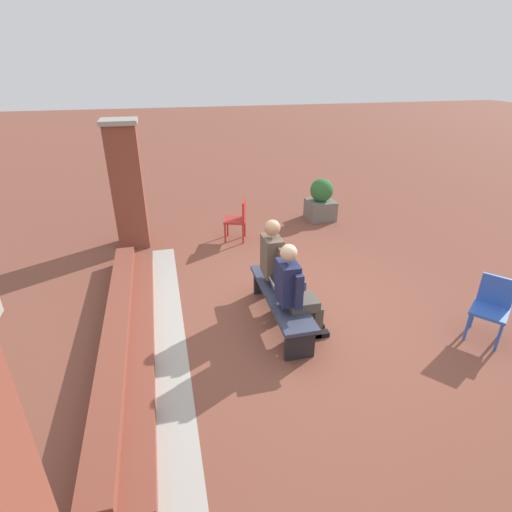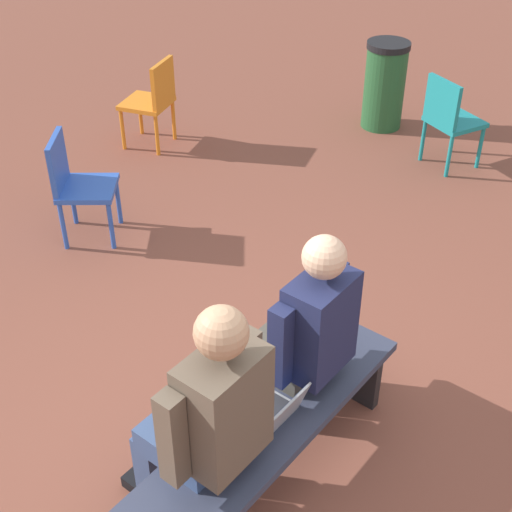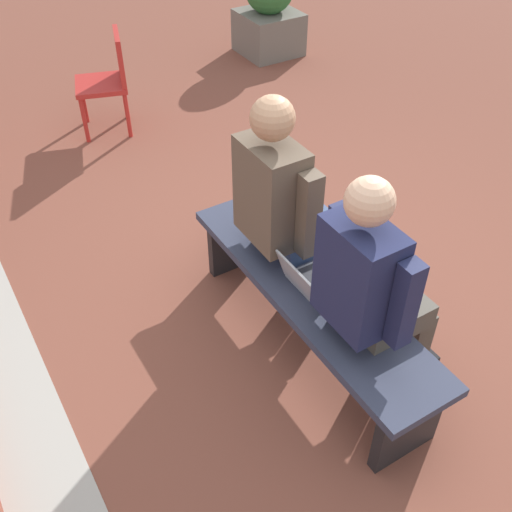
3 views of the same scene
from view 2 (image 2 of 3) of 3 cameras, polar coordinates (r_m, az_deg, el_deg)
ground_plane at (r=3.90m, az=-2.49°, el=-17.38°), size 60.00×60.00×0.00m
bench at (r=3.62m, az=0.77°, el=-14.13°), size 1.80×0.44×0.45m
person_student at (r=3.60m, az=3.62°, el=-6.28°), size 0.54×0.69×1.35m
person_adult at (r=3.19m, az=-4.06°, el=-12.68°), size 0.57×0.72×1.39m
laptop at (r=3.51m, az=1.13°, el=-12.50°), size 0.32×0.29×0.21m
plastic_chair_far_right at (r=5.53m, az=-14.20°, el=5.81°), size 0.59×0.59×0.84m
plastic_chair_near_bench_right at (r=6.62m, az=15.21°, el=10.69°), size 0.55×0.55×0.84m
plastic_chair_far_left at (r=6.85m, az=-8.21°, el=12.40°), size 0.53×0.53×0.84m
litter_bin at (r=7.32m, az=10.24°, el=13.31°), size 0.42×0.42×0.86m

